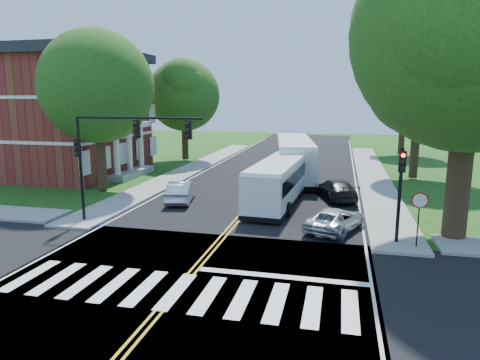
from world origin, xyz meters
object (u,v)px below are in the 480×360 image
(hatchback, at_px, (181,191))
(suv, at_px, (335,220))
(signal_ne, at_px, (401,183))
(bus_lead, at_px, (280,180))
(signal_nw, at_px, (118,144))
(bus_follow, at_px, (294,157))
(dark_sedan, at_px, (336,189))

(hatchback, distance_m, suv, 10.82)
(signal_ne, bearing_deg, bus_lead, 132.99)
(signal_nw, distance_m, bus_lead, 10.69)
(bus_follow, relative_size, dark_sedan, 2.78)
(suv, height_order, dark_sedan, dark_sedan)
(bus_follow, height_order, dark_sedan, bus_follow)
(signal_nw, relative_size, hatchback, 1.69)
(bus_lead, distance_m, dark_sedan, 4.05)
(bus_lead, xyz_separation_m, bus_follow, (-0.06, 9.12, 0.28))
(signal_ne, distance_m, suv, 3.99)
(bus_lead, relative_size, hatchback, 2.58)
(signal_nw, relative_size, bus_follow, 0.55)
(bus_lead, height_order, dark_sedan, bus_lead)
(bus_follow, relative_size, hatchback, 3.09)
(suv, bearing_deg, signal_nw, 28.83)
(suv, bearing_deg, dark_sedan, -68.34)
(signal_nw, xyz_separation_m, hatchback, (1.23, 5.67, -3.67))
(bus_lead, xyz_separation_m, suv, (3.66, -5.41, -0.88))
(bus_follow, bearing_deg, bus_lead, 81.40)
(suv, xyz_separation_m, dark_sedan, (-0.09, 7.16, 0.09))
(signal_ne, xyz_separation_m, dark_sedan, (-2.91, 8.70, -2.27))
(signal_nw, height_order, bus_lead, signal_nw)
(signal_nw, bearing_deg, bus_follow, 64.97)
(bus_lead, xyz_separation_m, hatchback, (-6.35, -1.30, -0.77))
(hatchback, height_order, dark_sedan, hatchback)
(signal_ne, xyz_separation_m, bus_lead, (-6.48, 6.95, -1.48))
(signal_ne, xyz_separation_m, hatchback, (-12.83, 5.66, -2.25))
(bus_follow, xyz_separation_m, dark_sedan, (3.63, -7.37, -1.07))
(dark_sedan, bearing_deg, signal_ne, 90.00)
(bus_follow, height_order, hatchback, bus_follow)
(hatchback, xyz_separation_m, suv, (10.00, -4.12, -0.10))
(signal_ne, bearing_deg, hatchback, 156.21)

